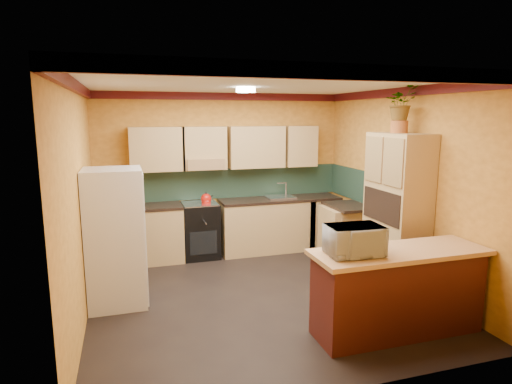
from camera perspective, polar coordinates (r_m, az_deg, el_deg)
room_shell at (r=5.55m, az=-0.25°, el=7.73°), size 4.24×4.24×2.72m
base_cabinets_back at (r=7.29m, az=-2.58°, el=-4.84°), size 3.65×0.60×0.88m
countertop_back at (r=7.19m, az=-2.61°, el=-1.29°), size 3.65×0.62×0.04m
stove at (r=7.17m, az=-7.44°, el=-5.06°), size 0.58×0.58×0.91m
kettle at (r=7.01m, az=-6.67°, el=-0.81°), size 0.22×0.22×0.18m
sink at (r=7.41m, az=3.21°, el=-0.68°), size 0.48×0.40×0.03m
base_cabinets_right at (r=7.09m, az=12.20°, el=-5.49°), size 0.60×0.80×0.88m
countertop_right at (r=6.98m, az=12.34°, el=-1.86°), size 0.62×0.80×0.04m
fridge at (r=5.53m, az=-18.25°, el=-5.81°), size 0.68×0.66×1.70m
pantry at (r=6.02m, az=18.23°, el=-2.58°), size 0.48×0.90×2.10m
fern_pot at (r=5.92m, az=18.56°, el=8.25°), size 0.22×0.22×0.16m
fern at (r=5.93m, az=18.73°, el=11.20°), size 0.47×0.43×0.45m
breakfast_bar at (r=4.94m, az=18.33°, el=-12.76°), size 1.80×0.55×0.88m
bar_top at (r=4.79m, az=18.63°, el=-7.61°), size 1.90×0.65×0.05m
microwave at (r=4.45m, az=12.96°, el=-6.29°), size 0.57×0.40×0.30m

